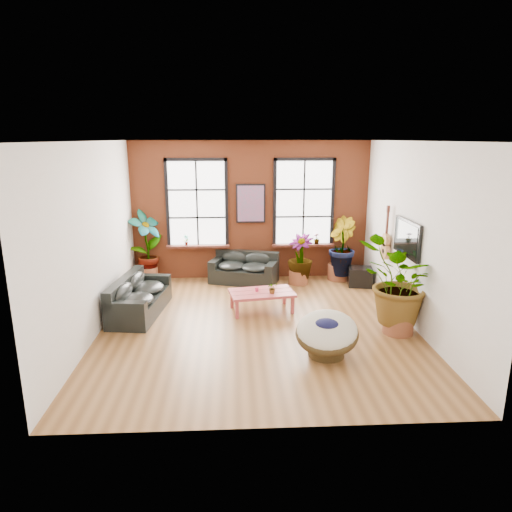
{
  "coord_description": "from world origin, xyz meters",
  "views": [
    {
      "loc": [
        -0.46,
        -8.26,
        3.55
      ],
      "look_at": [
        0.0,
        0.6,
        1.25
      ],
      "focal_mm": 32.0,
      "sensor_mm": 36.0,
      "label": 1
    }
  ],
  "objects_px": {
    "sofa_back": "(244,269)",
    "papasan_chair": "(327,333)",
    "sofa_left": "(138,298)",
    "coffee_table": "(262,294)"
  },
  "relations": [
    {
      "from": "sofa_back",
      "to": "papasan_chair",
      "type": "distance_m",
      "value": 4.33
    },
    {
      "from": "coffee_table",
      "to": "papasan_chair",
      "type": "bearing_deg",
      "value": -75.44
    },
    {
      "from": "papasan_chair",
      "to": "sofa_left",
      "type": "bearing_deg",
      "value": 166.71
    },
    {
      "from": "sofa_back",
      "to": "papasan_chair",
      "type": "bearing_deg",
      "value": -54.99
    },
    {
      "from": "sofa_back",
      "to": "coffee_table",
      "type": "relative_size",
      "value": 1.27
    },
    {
      "from": "coffee_table",
      "to": "papasan_chair",
      "type": "distance_m",
      "value": 2.31
    },
    {
      "from": "sofa_left",
      "to": "coffee_table",
      "type": "height_order",
      "value": "sofa_left"
    },
    {
      "from": "sofa_left",
      "to": "coffee_table",
      "type": "distance_m",
      "value": 2.58
    },
    {
      "from": "sofa_left",
      "to": "papasan_chair",
      "type": "xyz_separation_m",
      "value": [
        3.53,
        -2.08,
        0.05
      ]
    },
    {
      "from": "sofa_left",
      "to": "papasan_chair",
      "type": "height_order",
      "value": "papasan_chair"
    }
  ]
}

